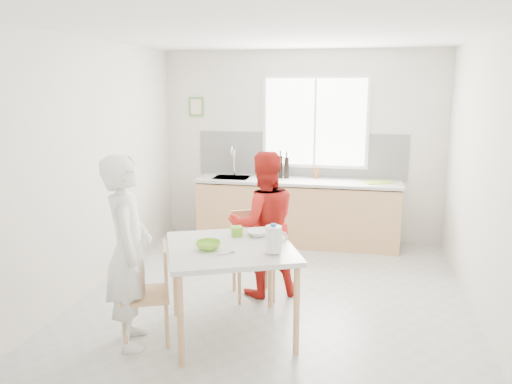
% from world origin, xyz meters
% --- Properties ---
extents(ground, '(4.50, 4.50, 0.00)m').
position_xyz_m(ground, '(0.00, 0.00, 0.00)').
color(ground, '#B7B7B2').
rests_on(ground, ground).
extents(room_shell, '(4.50, 4.50, 4.50)m').
position_xyz_m(room_shell, '(0.00, 0.00, 1.64)').
color(room_shell, silver).
rests_on(room_shell, ground).
extents(window, '(1.50, 0.06, 1.30)m').
position_xyz_m(window, '(0.20, 2.23, 1.70)').
color(window, white).
rests_on(window, room_shell).
extents(backsplash, '(3.00, 0.02, 0.65)m').
position_xyz_m(backsplash, '(0.00, 2.24, 1.23)').
color(backsplash, white).
rests_on(backsplash, room_shell).
extents(picture_frame, '(0.22, 0.03, 0.28)m').
position_xyz_m(picture_frame, '(-1.55, 2.23, 1.90)').
color(picture_frame, '#599A46').
rests_on(picture_frame, room_shell).
extents(kitchen_counter, '(2.84, 0.64, 1.37)m').
position_xyz_m(kitchen_counter, '(-0.00, 1.95, 0.42)').
color(kitchen_counter, tan).
rests_on(kitchen_counter, ground).
extents(dining_table, '(1.41, 1.41, 0.83)m').
position_xyz_m(dining_table, '(-0.25, -0.81, 0.74)').
color(dining_table, silver).
rests_on(dining_table, ground).
extents(chair_left, '(0.53, 0.53, 0.87)m').
position_xyz_m(chair_left, '(-0.88, -1.08, 0.48)').
color(chair_left, tan).
rests_on(chair_left, ground).
extents(chair_far, '(0.55, 0.55, 0.91)m').
position_xyz_m(chair_far, '(-0.25, 0.08, 0.50)').
color(chair_far, tan).
rests_on(chair_far, ground).
extents(person_white, '(0.60, 0.71, 1.66)m').
position_xyz_m(person_white, '(-1.05, -1.15, 0.83)').
color(person_white, white).
rests_on(person_white, ground).
extents(person_red, '(0.92, 0.83, 1.55)m').
position_xyz_m(person_red, '(-0.13, 0.13, 0.77)').
color(person_red, red).
rests_on(person_red, ground).
extents(bowl_green, '(0.29, 0.29, 0.07)m').
position_xyz_m(bowl_green, '(-0.42, -0.93, 0.86)').
color(bowl_green, '#7FCA2E').
rests_on(bowl_green, dining_table).
extents(bowl_white, '(0.27, 0.27, 0.05)m').
position_xyz_m(bowl_white, '(-0.07, -0.46, 0.85)').
color(bowl_white, white).
rests_on(bowl_white, dining_table).
extents(milk_jug, '(0.19, 0.14, 0.24)m').
position_xyz_m(milk_jug, '(0.16, -0.94, 0.96)').
color(milk_jug, white).
rests_on(milk_jug, dining_table).
extents(green_box, '(0.13, 0.13, 0.09)m').
position_xyz_m(green_box, '(-0.27, -0.51, 0.87)').
color(green_box, '#70B329').
rests_on(green_box, dining_table).
extents(spoon, '(0.13, 0.12, 0.01)m').
position_xyz_m(spoon, '(-0.24, -1.04, 0.84)').
color(spoon, '#A5A5AA').
rests_on(spoon, dining_table).
extents(cutting_board, '(0.42, 0.37, 0.01)m').
position_xyz_m(cutting_board, '(1.08, 1.96, 0.93)').
color(cutting_board, '#97C92E').
rests_on(cutting_board, kitchen_counter).
extents(wine_bottle_a, '(0.07, 0.07, 0.32)m').
position_xyz_m(wine_bottle_a, '(-0.26, 2.04, 1.08)').
color(wine_bottle_a, black).
rests_on(wine_bottle_a, kitchen_counter).
extents(wine_bottle_b, '(0.07, 0.07, 0.30)m').
position_xyz_m(wine_bottle_b, '(-0.17, 2.04, 1.07)').
color(wine_bottle_b, black).
rests_on(wine_bottle_b, kitchen_counter).
extents(jar_amber, '(0.06, 0.06, 0.16)m').
position_xyz_m(jar_amber, '(0.25, 2.11, 1.00)').
color(jar_amber, '#944F20').
rests_on(jar_amber, kitchen_counter).
extents(soap_bottle, '(0.09, 0.09, 0.18)m').
position_xyz_m(soap_bottle, '(-0.53, 2.13, 1.01)').
color(soap_bottle, '#999999').
rests_on(soap_bottle, kitchen_counter).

